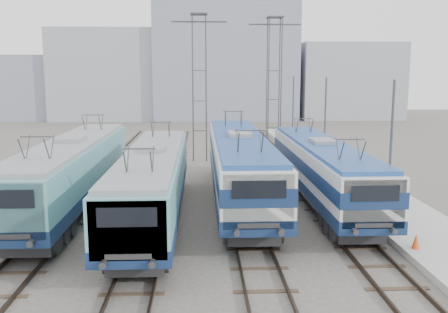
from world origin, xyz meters
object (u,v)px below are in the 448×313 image
locomotive_center_left (153,179)px  catenary_tower_east (274,81)px  mast_mid (325,129)px  safety_cone (416,241)px  catenary_tower_west (199,81)px  locomotive_far_left (72,169)px  locomotive_center_right (240,162)px  locomotive_far_right (322,167)px  mast_rear (293,115)px  mast_front (390,158)px

locomotive_center_left → catenary_tower_east: 22.20m
locomotive_center_left → mast_mid: 14.75m
catenary_tower_east → safety_cone: (2.21, -24.90, -6.04)m
catenary_tower_west → safety_cone: catenary_tower_west is taller
locomotive_far_left → locomotive_center_right: locomotive_center_right is taller
locomotive_far_right → mast_rear: bearing=84.5°
locomotive_center_right → catenary_tower_east: 17.51m
locomotive_far_right → catenary_tower_east: size_ratio=1.43×
locomotive_far_left → mast_mid: (15.35, 7.49, 1.22)m
locomotive_far_right → mast_rear: size_ratio=2.45×
locomotive_far_left → locomotive_center_left: bearing=-28.2°
locomotive_far_left → catenary_tower_west: bearing=66.5°
locomotive_center_left → mast_front: size_ratio=2.49×
mast_rear → safety_cone: 27.06m
safety_cone → catenary_tower_west: bearing=110.8°
locomotive_center_left → mast_mid: bearing=42.4°
locomotive_center_left → locomotive_center_right: size_ratio=0.93×
catenary_tower_west → catenary_tower_east: same height
locomotive_center_left → mast_front: bearing=-10.9°
locomotive_far_right → mast_front: (1.85, -4.96, 1.30)m
locomotive_far_left → locomotive_center_left: 5.11m
locomotive_far_left → locomotive_center_right: bearing=6.7°
locomotive_center_left → catenary_tower_west: 18.59m
locomotive_far_left → mast_mid: size_ratio=2.62×
catenary_tower_east → mast_rear: size_ratio=1.71×
catenary_tower_west → catenary_tower_east: (6.50, 2.00, 0.00)m
locomotive_far_right → mast_mid: bearing=75.3°
locomotive_far_right → locomotive_far_left: bearing=-178.1°
locomotive_center_right → mast_front: (6.35, -5.56, 1.11)m
locomotive_far_left → mast_rear: mast_rear is taller
locomotive_center_right → safety_cone: (6.46, -8.46, -1.79)m
locomotive_far_left → catenary_tower_east: 22.37m
catenary_tower_east → safety_cone: 25.72m
locomotive_far_right → safety_cone: bearing=-76.0°
mast_front → safety_cone: size_ratio=11.39×
locomotive_center_right → mast_front: 8.51m
catenary_tower_east → safety_cone: size_ratio=19.53×
safety_cone → locomotive_far_right: bearing=104.0°
mast_rear → safety_cone: size_ratio=11.39×
locomotive_center_right → locomotive_far_right: 4.54m
locomotive_far_left → mast_rear: bearing=51.8°
locomotive_far_right → catenary_tower_east: 17.61m
mast_rear → safety_cone: bearing=-89.8°
locomotive_far_right → mast_mid: mast_mid is taller
mast_front → mast_rear: 24.00m
locomotive_center_left → catenary_tower_east: (8.75, 19.90, 4.46)m
catenary_tower_east → locomotive_center_right: bearing=-104.5°
locomotive_center_left → mast_rear: 24.48m
locomotive_center_left → locomotive_far_right: (9.00, 2.86, 0.01)m
mast_rear → mast_front: bearing=-90.0°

